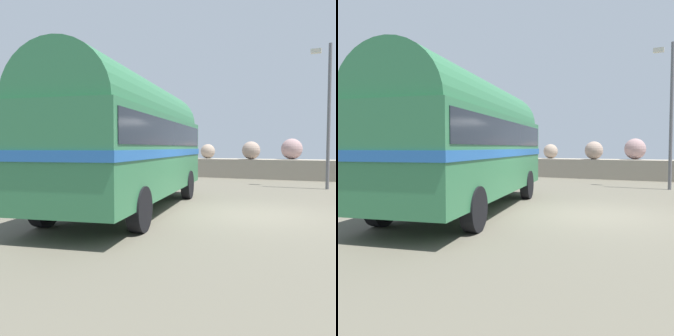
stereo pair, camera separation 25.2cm
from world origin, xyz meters
TOP-DOWN VIEW (x-y plane):
  - ground at (0.00, 0.00)m, footprint 32.00×26.00m
  - breakwater at (0.75, 11.83)m, footprint 31.36×2.10m
  - vintage_coach at (-3.34, -0.67)m, footprint 3.97×8.88m
  - lamp_post at (1.47, 7.28)m, footprint 0.88×0.89m

SIDE VIEW (x-z plane):
  - ground at x=0.00m, z-range 0.00..0.02m
  - breakwater at x=0.75m, z-range -0.48..1.99m
  - vintage_coach at x=-3.34m, z-range 0.20..3.90m
  - lamp_post at x=1.47m, z-range 0.40..6.47m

